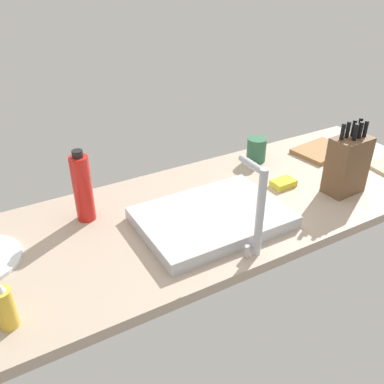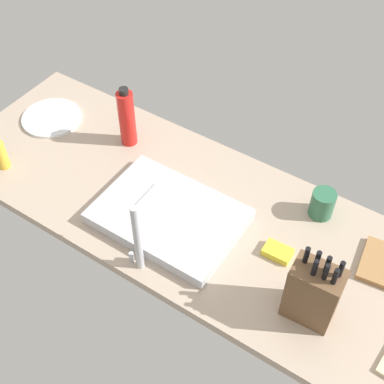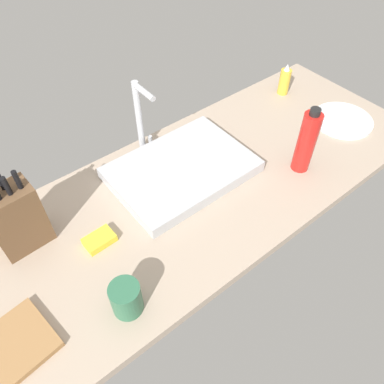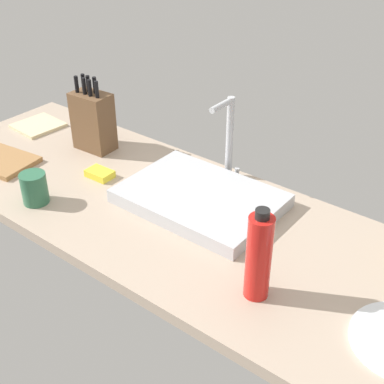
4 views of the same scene
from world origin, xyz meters
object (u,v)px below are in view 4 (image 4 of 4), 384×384
at_px(faucet, 228,134).
at_px(dish_towel, 38,125).
at_px(cutting_board, 2,161).
at_px(dish_sponge, 100,174).
at_px(water_bottle, 259,257).
at_px(sink_basin, 200,198).
at_px(coffee_mug, 34,188).
at_px(knife_block, 93,121).

height_order(faucet, dish_towel, faucet).
bearing_deg(dish_towel, cutting_board, -62.17).
relative_size(faucet, dish_sponge, 3.13).
height_order(faucet, dish_sponge, faucet).
bearing_deg(water_bottle, dish_towel, 166.78).
bearing_deg(sink_basin, coffee_mug, -143.50).
distance_m(sink_basin, dish_towel, 0.85).
relative_size(cutting_board, dish_towel, 1.36).
xyz_separation_m(sink_basin, dish_towel, (-0.85, 0.05, -0.02)).
relative_size(coffee_mug, dish_sponge, 1.11).
bearing_deg(cutting_board, knife_block, 58.31).
distance_m(sink_basin, cutting_board, 0.74).
xyz_separation_m(water_bottle, dish_sponge, (-0.71, 0.16, -0.11)).
bearing_deg(faucet, cutting_board, -148.93).
bearing_deg(knife_block, water_bottle, -21.76).
height_order(faucet, water_bottle, faucet).
xyz_separation_m(knife_block, water_bottle, (0.88, -0.30, 0.01)).
bearing_deg(faucet, knife_block, -166.06).
bearing_deg(dish_towel, faucet, 9.71).
bearing_deg(cutting_board, water_bottle, -0.69).
relative_size(sink_basin, cutting_board, 2.07).
height_order(sink_basin, dish_sponge, sink_basin).
xyz_separation_m(faucet, dish_sponge, (-0.34, -0.26, -0.15)).
distance_m(sink_basin, coffee_mug, 0.51).
bearing_deg(dish_towel, dish_sponge, -14.20).
distance_m(faucet, cutting_board, 0.81).
bearing_deg(water_bottle, cutting_board, 179.31).
bearing_deg(water_bottle, coffee_mug, -174.77).
xyz_separation_m(knife_block, dish_sponge, (0.17, -0.14, -0.10)).
relative_size(faucet, water_bottle, 1.13).
distance_m(knife_block, coffee_mug, 0.39).
bearing_deg(knife_block, sink_basin, -9.86).
relative_size(cutting_board, water_bottle, 0.92).
relative_size(faucet, knife_block, 1.03).
distance_m(cutting_board, water_bottle, 1.06).
bearing_deg(dish_sponge, knife_block, 140.34).
bearing_deg(coffee_mug, knife_block, 108.52).
bearing_deg(dish_sponge, cutting_board, -156.82).
height_order(knife_block, water_bottle, knife_block).
xyz_separation_m(sink_basin, knife_block, (-0.53, 0.06, 0.09)).
xyz_separation_m(faucet, coffee_mug, (-0.38, -0.49, -0.11)).
distance_m(knife_block, dish_sponge, 0.24).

